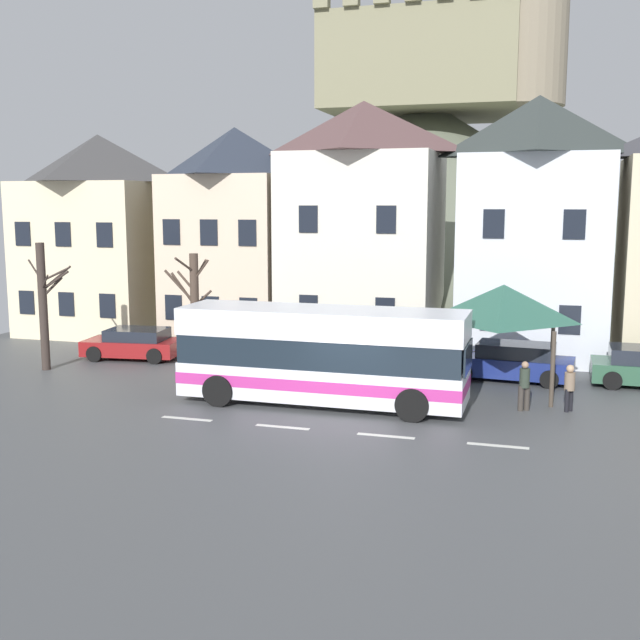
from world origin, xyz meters
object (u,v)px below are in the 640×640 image
at_px(pedestrian_00, 570,385).
at_px(bare_tree_00, 194,313).
at_px(townhouse_00, 101,235).
at_px(transit_bus, 323,356).
at_px(bare_tree_01, 44,305).
at_px(bus_shelter, 503,304).
at_px(parked_car_02, 511,362).
at_px(townhouse_02, 363,226).
at_px(townhouse_03, 535,228).
at_px(townhouse_01, 236,235).
at_px(pedestrian_01, 524,385).
at_px(hilltop_castle, 426,193).
at_px(parked_car_00, 134,344).
at_px(public_bench, 485,363).

distance_m(pedestrian_00, bare_tree_00, 12.99).
height_order(townhouse_00, pedestrian_00, townhouse_00).
height_order(transit_bus, bare_tree_01, bare_tree_01).
bearing_deg(bus_shelter, bare_tree_00, -172.97).
bearing_deg(parked_car_02, transit_bus, 47.61).
bearing_deg(townhouse_02, bare_tree_01, -141.64).
xyz_separation_m(townhouse_03, pedestrian_00, (1.37, -8.89, -4.48)).
distance_m(townhouse_01, bare_tree_01, 9.78).
height_order(bus_shelter, parked_car_02, bus_shelter).
xyz_separation_m(transit_bus, bare_tree_01, (-11.60, 1.91, 0.97)).
bearing_deg(pedestrian_01, bare_tree_01, 177.13).
relative_size(townhouse_00, pedestrian_00, 6.60).
bearing_deg(parked_car_02, bare_tree_00, 20.60).
bearing_deg(pedestrian_00, pedestrian_01, -167.71).
bearing_deg(townhouse_00, hilltop_castle, 57.31).
relative_size(parked_car_02, bare_tree_00, 1.01).
xyz_separation_m(hilltop_castle, bare_tree_00, (-3.85, -28.55, -4.61)).
xyz_separation_m(townhouse_02, parked_car_02, (6.72, -4.99, -4.67)).
xyz_separation_m(townhouse_00, hilltop_castle, (12.89, 20.09, 2.24)).
bearing_deg(pedestrian_00, bare_tree_00, 176.75).
bearing_deg(parked_car_00, bus_shelter, 167.67).
xyz_separation_m(townhouse_00, transit_bus, (14.44, -10.50, -3.27)).
bearing_deg(hilltop_castle, townhouse_03, -69.44).
xyz_separation_m(townhouse_01, hilltop_castle, (5.68, 20.25, 2.18)).
bearing_deg(townhouse_00, bare_tree_00, -43.08).
distance_m(hilltop_castle, bus_shelter, 28.37).
bearing_deg(hilltop_castle, bus_shelter, -75.87).
height_order(townhouse_01, bare_tree_01, townhouse_01).
height_order(townhouse_00, bare_tree_00, townhouse_00).
distance_m(bus_shelter, pedestrian_00, 3.68).
distance_m(bus_shelter, public_bench, 3.49).
height_order(townhouse_03, hilltop_castle, hilltop_castle).
relative_size(townhouse_03, bare_tree_01, 2.19).
bearing_deg(townhouse_01, townhouse_03, -0.58).
bearing_deg(townhouse_03, parked_car_00, -160.76).
relative_size(hilltop_castle, transit_bus, 4.71).
bearing_deg(public_bench, bare_tree_00, -160.12).
relative_size(townhouse_03, parked_car_02, 2.32).
xyz_separation_m(public_bench, bare_tree_01, (-16.21, -3.75, 2.04)).
relative_size(townhouse_00, pedestrian_01, 6.23).
xyz_separation_m(transit_bus, parked_car_02, (5.56, 5.19, -0.88)).
height_order(bus_shelter, pedestrian_01, bus_shelter).
distance_m(townhouse_01, bare_tree_00, 8.84).
xyz_separation_m(townhouse_01, transit_bus, (7.23, -10.34, -3.33)).
bearing_deg(parked_car_00, transit_bus, 146.37).
distance_m(townhouse_01, parked_car_02, 14.41).
bearing_deg(transit_bus, townhouse_01, 124.74).
xyz_separation_m(townhouse_00, townhouse_02, (13.28, -0.32, 0.52)).
distance_m(townhouse_01, parked_car_00, 7.36).
height_order(transit_bus, parked_car_02, transit_bus).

